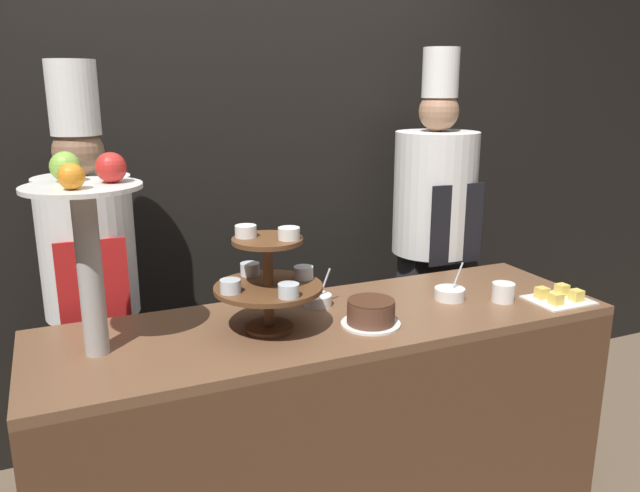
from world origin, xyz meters
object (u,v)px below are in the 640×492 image
(chef_left, at_px, (91,277))
(chef_center_left, at_px, (433,229))
(tiered_stand, at_px, (268,277))
(fruit_pedestal, at_px, (86,221))
(serving_bowl_far, at_px, (318,300))
(cake_round, at_px, (371,313))
(cake_square_tray, at_px, (559,297))
(serving_bowl_near, at_px, (450,294))
(cup_white, at_px, (503,292))

(chef_left, height_order, chef_center_left, chef_center_left)
(tiered_stand, relative_size, chef_left, 0.21)
(chef_left, bearing_deg, chef_center_left, -0.00)
(fruit_pedestal, distance_m, chef_left, 0.65)
(serving_bowl_far, bearing_deg, chef_left, 151.28)
(fruit_pedestal, bearing_deg, cake_round, -8.70)
(tiered_stand, bearing_deg, cake_square_tray, -8.61)
(tiered_stand, distance_m, cake_round, 0.39)
(serving_bowl_far, bearing_deg, tiered_stand, -147.94)
(cake_square_tray, distance_m, chef_left, 1.86)
(cake_square_tray, xyz_separation_m, serving_bowl_near, (-0.39, 0.19, 0.01))
(cup_white, distance_m, serving_bowl_near, 0.21)
(cake_round, relative_size, cup_white, 2.42)
(tiered_stand, bearing_deg, chef_center_left, 29.13)
(cake_square_tray, bearing_deg, tiered_stand, 171.39)
(tiered_stand, xyz_separation_m, cup_white, (0.94, -0.09, -0.16))
(tiered_stand, height_order, serving_bowl_near, tiered_stand)
(serving_bowl_near, bearing_deg, tiered_stand, -178.98)
(serving_bowl_far, relative_size, chef_left, 0.08)
(chef_center_left, bearing_deg, cake_square_tray, -83.62)
(serving_bowl_far, relative_size, chef_center_left, 0.08)
(cup_white, bearing_deg, cake_round, -179.08)
(cake_round, height_order, cake_square_tray, cake_round)
(fruit_pedestal, xyz_separation_m, serving_bowl_far, (0.82, 0.12, -0.41))
(tiered_stand, height_order, cake_square_tray, tiered_stand)
(serving_bowl_near, relative_size, chef_left, 0.08)
(fruit_pedestal, distance_m, serving_bowl_near, 1.39)
(fruit_pedestal, relative_size, serving_bowl_far, 4.37)
(serving_bowl_far, bearing_deg, cup_white, -19.71)
(serving_bowl_near, bearing_deg, chef_center_left, 62.57)
(fruit_pedestal, bearing_deg, serving_bowl_near, -1.12)
(fruit_pedestal, relative_size, chef_left, 0.35)
(serving_bowl_near, xyz_separation_m, serving_bowl_far, (-0.51, 0.14, -0.00))
(tiered_stand, height_order, chef_center_left, chef_center_left)
(tiered_stand, distance_m, fruit_pedestal, 0.61)
(fruit_pedestal, relative_size, chef_center_left, 0.34)
(cake_round, distance_m, cake_square_tray, 0.81)
(cake_round, relative_size, cake_square_tray, 0.93)
(serving_bowl_far, height_order, chef_center_left, chef_center_left)
(fruit_pedestal, xyz_separation_m, cake_square_tray, (1.72, -0.21, -0.42))
(fruit_pedestal, bearing_deg, cake_square_tray, -7.11)
(cake_round, xyz_separation_m, serving_bowl_far, (-0.10, 0.26, -0.02))
(tiered_stand, distance_m, cake_square_tray, 1.18)
(cake_square_tray, xyz_separation_m, serving_bowl_far, (-0.90, 0.33, 0.01))
(cup_white, bearing_deg, cake_square_tray, -22.09)
(tiered_stand, relative_size, cup_white, 4.25)
(cup_white, bearing_deg, serving_bowl_far, 160.29)
(tiered_stand, xyz_separation_m, fruit_pedestal, (-0.56, 0.04, 0.24))
(chef_center_left, bearing_deg, cup_white, -100.08)
(serving_bowl_near, bearing_deg, fruit_pedestal, 178.88)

